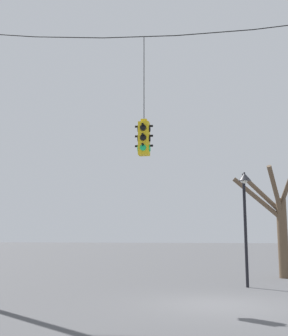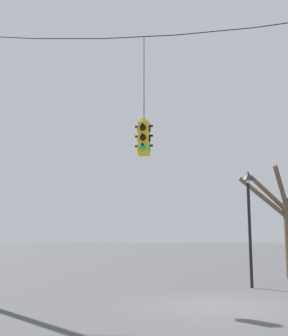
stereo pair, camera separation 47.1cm
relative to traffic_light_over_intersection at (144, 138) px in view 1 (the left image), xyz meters
name	(u,v)px [view 1 (the left image)]	position (x,y,z in m)	size (l,w,h in m)	color
ground_plane	(221,305)	(2.29, -0.08, -5.10)	(200.00, 200.00, 0.00)	#4C4C4F
span_wire	(214,26)	(2.29, 0.00, 3.64)	(17.31, 0.03, 0.75)	black
traffic_light_over_intersection	(144,138)	(0.00, 0.00, 0.00)	(0.58, 0.58, 4.01)	yellow
street_lamp	(245,199)	(3.36, 4.04, -1.68)	(0.50, 0.86, 4.47)	black
bare_tree	(278,220)	(5.19, 8.14, -2.36)	(3.03, 3.15, 5.78)	brown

